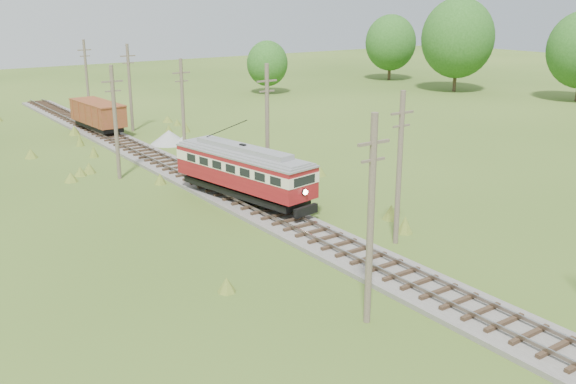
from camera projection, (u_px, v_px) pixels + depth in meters
railbed_main at (209, 185)px, 46.88m from camera, size 3.60×96.00×0.57m
streetcar at (243, 168)px, 42.34m from camera, size 4.55×11.58×5.23m
gondola at (98, 114)px, 64.76m from camera, size 3.19×8.42×2.75m
gravel_pile at (171, 138)px, 60.71m from camera, size 3.63×3.85×1.32m
utility_pole_r_2 at (399, 167)px, 34.91m from camera, size 1.60×0.30×8.60m
utility_pole_r_3 at (267, 126)px, 45.00m from camera, size 1.60×0.30×9.00m
utility_pole_r_4 at (183, 107)px, 55.18m from camera, size 1.60×0.30×8.40m
utility_pole_r_5 at (130, 87)px, 65.53m from camera, size 1.60×0.30×8.90m
utility_pole_r_6 at (87, 76)px, 75.65m from camera, size 1.60×0.30×8.70m
utility_pole_l_a at (371, 219)px, 26.03m from camera, size 1.60×0.30×9.00m
utility_pole_l_b at (115, 122)px, 47.90m from camera, size 1.60×0.30×8.60m
tree_right_4 at (458, 38)px, 93.15m from camera, size 10.50×10.50×13.53m
tree_right_5 at (391, 43)px, 107.25m from camera, size 8.40×8.40×10.82m
tree_mid_b at (267, 63)px, 91.96m from camera, size 5.88×5.88×7.57m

